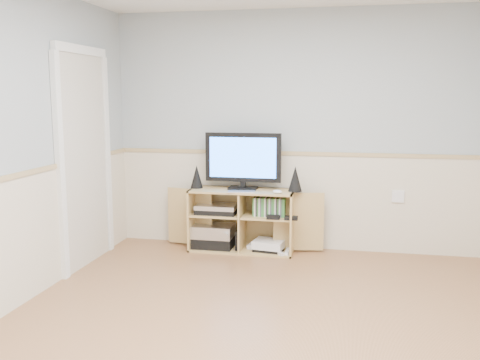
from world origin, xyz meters
name	(u,v)px	position (x,y,z in m)	size (l,w,h in m)	color
room	(264,157)	(-0.06, 0.12, 1.22)	(4.04, 4.54, 2.54)	#A7764A
media_cabinet	(243,219)	(-0.59, 2.07, 0.33)	(1.70, 0.41, 0.65)	tan
monitor	(243,159)	(-0.59, 2.06, 0.97)	(0.80, 0.18, 0.59)	black
speaker_left	(197,177)	(-1.08, 2.04, 0.77)	(0.13, 0.13, 0.24)	black
speaker_right	(295,179)	(-0.04, 2.04, 0.78)	(0.14, 0.14, 0.26)	black
keyboard	(241,192)	(-0.57, 1.88, 0.66)	(0.27, 0.11, 0.01)	silver
mouse	(277,192)	(-0.20, 1.88, 0.67)	(0.10, 0.06, 0.04)	white
av_components	(215,229)	(-0.88, 2.01, 0.22)	(0.51, 0.32, 0.47)	black
game_consoles	(268,245)	(-0.31, 2.00, 0.07)	(0.46, 0.30, 0.11)	white
game_cases	(269,207)	(-0.30, 2.00, 0.48)	(0.33, 0.14, 0.19)	#3F8C3F
wall_outlet	(398,196)	(1.00, 2.23, 0.60)	(0.12, 0.03, 0.12)	white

